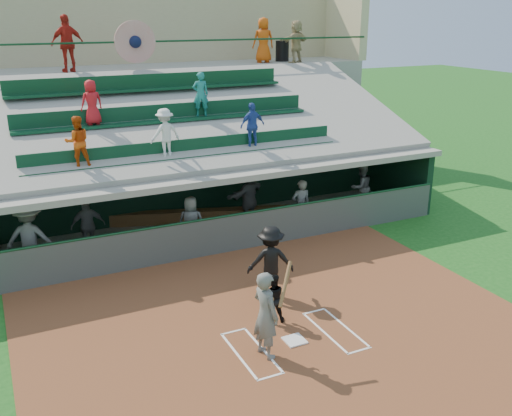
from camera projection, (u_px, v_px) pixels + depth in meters
name	position (u px, v px, depth m)	size (l,w,h in m)	color
ground	(294.00, 342.00, 12.09)	(100.00, 100.00, 0.00)	#185016
dirt_slab	(283.00, 330.00, 12.51)	(11.00, 9.00, 0.02)	brown
home_plate	(295.00, 340.00, 12.08)	(0.43, 0.43, 0.03)	white
batters_box_chalk	(294.00, 341.00, 12.08)	(2.65, 1.85, 0.01)	white
dugout_floor	(189.00, 235.00, 17.84)	(16.00, 3.50, 0.04)	#99968B
concourse_slab	(131.00, 126.00, 22.85)	(20.00, 3.00, 4.60)	gray
grandstand	(152.00, 141.00, 20.31)	(20.40, 10.40, 7.80)	#4C514C
batter_at_plate	(266.00, 314.00, 11.31)	(0.91, 0.79, 1.95)	#535651
catcher	(273.00, 298.00, 12.68)	(0.56, 0.43, 1.15)	black
home_umpire	(271.00, 261.00, 13.82)	(1.15, 0.66, 1.77)	black
dugout_bench	(178.00, 217.00, 18.74)	(13.36, 0.40, 0.40)	brown
dugout_player_a	(30.00, 238.00, 14.84)	(1.29, 0.74, 2.00)	#565954
dugout_player_b	(88.00, 226.00, 16.23)	(0.96, 0.40, 1.64)	#50534E
dugout_player_c	(191.00, 223.00, 16.53)	(0.77, 0.50, 1.58)	#5A5C57
dugout_player_d	(249.00, 194.00, 18.51)	(1.80, 0.57, 1.94)	#535651
dugout_player_e	(301.00, 205.00, 17.89)	(0.61, 0.40, 1.66)	#575A55
dugout_player_f	(361.00, 187.00, 19.73)	(0.81, 0.63, 1.67)	#595C57
trash_bin	(282.00, 51.00, 24.45)	(0.57, 0.57, 0.85)	black
concourse_staff_a	(68.00, 44.00, 19.82)	(1.15, 0.48, 1.95)	#B11E14
concourse_staff_b	(263.00, 40.00, 23.64)	(0.89, 0.58, 1.81)	#CB4B0B
concourse_staff_c	(296.00, 41.00, 23.61)	(1.59, 0.51, 1.71)	tan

